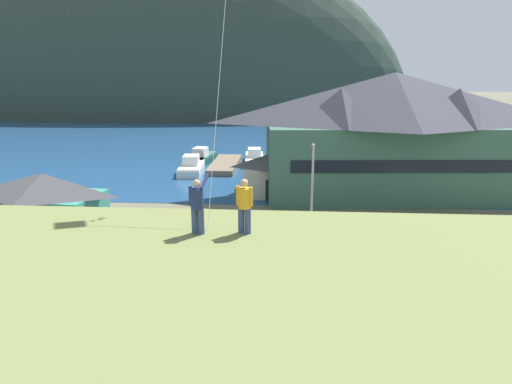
# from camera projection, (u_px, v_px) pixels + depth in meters

# --- Properties ---
(ground_plane) EXTENTS (600.00, 600.00, 0.00)m
(ground_plane) POSITION_uv_depth(u_px,v_px,m) (227.00, 306.00, 22.54)
(ground_plane) COLOR #66604C
(parking_lot_pad) EXTENTS (40.00, 20.00, 0.10)m
(parking_lot_pad) POSITION_uv_depth(u_px,v_px,m) (237.00, 264.00, 27.35)
(parking_lot_pad) COLOR gray
(parking_lot_pad) RESTS_ON ground
(bay_water) EXTENTS (360.00, 84.00, 0.03)m
(bay_water) POSITION_uv_depth(u_px,v_px,m) (270.00, 139.00, 80.38)
(bay_water) COLOR navy
(bay_water) RESTS_ON ground
(far_hill_west_ridge) EXTENTS (82.50, 57.23, 61.88)m
(far_hill_west_ridge) POSITION_uv_depth(u_px,v_px,m) (151.00, 112.00, 138.51)
(far_hill_west_ridge) COLOR #3D4C38
(far_hill_west_ridge) RESTS_ON ground
(far_hill_east_peak) EXTENTS (146.26, 47.72, 95.35)m
(far_hill_east_peak) POSITION_uv_depth(u_px,v_px,m) (154.00, 115.00, 129.15)
(far_hill_east_peak) COLOR #2D3D33
(far_hill_east_peak) RESTS_ON ground
(harbor_lodge) EXTENTS (25.78, 13.32, 11.66)m
(harbor_lodge) POSITION_uv_depth(u_px,v_px,m) (392.00, 131.00, 42.01)
(harbor_lodge) COLOR #38604C
(harbor_lodge) RESTS_ON ground
(storage_shed_near_lot) EXTENTS (8.54, 5.57, 4.83)m
(storage_shed_near_lot) POSITION_uv_depth(u_px,v_px,m) (46.00, 205.00, 31.12)
(storage_shed_near_lot) COLOR #338475
(storage_shed_near_lot) RESTS_ON ground
(storage_shed_waterside) EXTENTS (5.99, 4.65, 4.14)m
(storage_shed_waterside) POSITION_uv_depth(u_px,v_px,m) (269.00, 174.00, 42.52)
(storage_shed_waterside) COLOR beige
(storage_shed_waterside) RESTS_ON ground
(wharf_dock) EXTENTS (3.20, 11.00, 0.70)m
(wharf_dock) POSITION_uv_depth(u_px,v_px,m) (225.00, 165.00, 56.10)
(wharf_dock) COLOR #70604C
(wharf_dock) RESTS_ON ground
(moored_boat_wharfside) EXTENTS (3.14, 7.49, 2.16)m
(moored_boat_wharfside) POSITION_uv_depth(u_px,v_px,m) (202.00, 158.00, 58.66)
(moored_boat_wharfside) COLOR #23564C
(moored_boat_wharfside) RESTS_ON ground
(moored_boat_outer_mooring) EXTENTS (2.91, 7.60, 2.16)m
(moored_boat_outer_mooring) POSITION_uv_depth(u_px,v_px,m) (254.00, 158.00, 58.20)
(moored_boat_outer_mooring) COLOR silver
(moored_boat_outer_mooring) RESTS_ON ground
(moored_boat_inner_slip) EXTENTS (3.30, 8.24, 2.16)m
(moored_boat_inner_slip) POSITION_uv_depth(u_px,v_px,m) (192.00, 166.00, 53.20)
(moored_boat_inner_slip) COLOR silver
(moored_boat_inner_slip) RESTS_ON ground
(parked_car_mid_row_center) EXTENTS (4.33, 2.32, 1.82)m
(parked_car_mid_row_center) POSITION_uv_depth(u_px,v_px,m) (202.00, 246.00, 27.59)
(parked_car_mid_row_center) COLOR #B28923
(parked_car_mid_row_center) RESTS_ON parking_lot_pad
(parked_car_front_row_silver) EXTENTS (4.21, 2.08, 1.82)m
(parked_car_front_row_silver) POSITION_uv_depth(u_px,v_px,m) (245.00, 291.00, 21.85)
(parked_car_front_row_silver) COLOR red
(parked_car_front_row_silver) RESTS_ON parking_lot_pad
(parked_car_front_row_end) EXTENTS (4.23, 2.12, 1.82)m
(parked_car_front_row_end) POSITION_uv_depth(u_px,v_px,m) (451.00, 249.00, 27.02)
(parked_car_front_row_end) COLOR #236633
(parked_car_front_row_end) RESTS_ON parking_lot_pad
(parked_car_back_row_right) EXTENTS (4.32, 2.30, 1.82)m
(parked_car_back_row_right) POSITION_uv_depth(u_px,v_px,m) (442.00, 289.00, 22.05)
(parked_car_back_row_right) COLOR navy
(parked_car_back_row_right) RESTS_ON parking_lot_pad
(parked_car_corner_spot) EXTENTS (4.28, 2.21, 1.82)m
(parked_car_corner_spot) POSITION_uv_depth(u_px,v_px,m) (25.00, 278.00, 23.17)
(parked_car_corner_spot) COLOR #B28923
(parked_car_corner_spot) RESTS_ON parking_lot_pad
(parked_car_front_row_red) EXTENTS (4.23, 2.11, 1.82)m
(parked_car_front_row_red) POSITION_uv_depth(u_px,v_px,m) (282.00, 248.00, 27.21)
(parked_car_front_row_red) COLOR black
(parked_car_front_row_red) RESTS_ON parking_lot_pad
(parked_car_lone_by_shed) EXTENTS (4.31, 2.27, 1.82)m
(parked_car_lone_by_shed) POSITION_uv_depth(u_px,v_px,m) (138.00, 288.00, 22.10)
(parked_car_lone_by_shed) COLOR #236633
(parked_car_lone_by_shed) RESTS_ON parking_lot_pad
(parked_car_back_row_left) EXTENTS (4.30, 2.25, 1.82)m
(parked_car_back_row_left) POSITION_uv_depth(u_px,v_px,m) (350.00, 242.00, 28.14)
(parked_car_back_row_left) COLOR black
(parked_car_back_row_left) RESTS_ON parking_lot_pad
(parked_car_mid_row_near) EXTENTS (4.22, 2.10, 1.82)m
(parked_car_mid_row_near) POSITION_uv_depth(u_px,v_px,m) (130.00, 235.00, 29.51)
(parked_car_mid_row_near) COLOR slate
(parked_car_mid_row_near) RESTS_ON parking_lot_pad
(parking_light_pole) EXTENTS (0.24, 0.78, 6.60)m
(parking_light_pole) POSITION_uv_depth(u_px,v_px,m) (312.00, 183.00, 31.40)
(parking_light_pole) COLOR #ADADB2
(parking_light_pole) RESTS_ON parking_lot_pad
(person_kite_flyer) EXTENTS (0.61, 0.61, 1.86)m
(person_kite_flyer) POSITION_uv_depth(u_px,v_px,m) (197.00, 204.00, 13.56)
(person_kite_flyer) COLOR #384770
(person_kite_flyer) RESTS_ON grassy_hill_foreground
(person_companion) EXTENTS (0.53, 0.40, 1.74)m
(person_companion) POSITION_uv_depth(u_px,v_px,m) (244.00, 204.00, 13.60)
(person_companion) COLOR #384770
(person_companion) RESTS_ON grassy_hill_foreground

